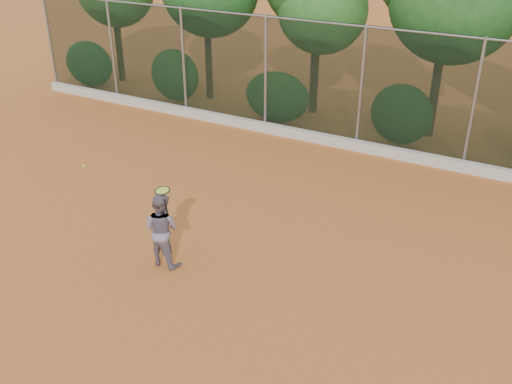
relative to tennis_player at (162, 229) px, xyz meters
The scene contains 6 objects.
ground 1.56m from the tennis_player, 19.24° to the left, with size 80.00×80.00×0.00m, color #B5622A.
concrete_curb 7.40m from the tennis_player, 80.03° to the left, with size 24.00×0.20×0.30m, color beige.
tennis_player is the anchor object (origin of this frame).
chainlink_fence 7.63m from the tennis_player, 80.27° to the left, with size 24.09×0.09×3.50m.
tennis_racket 0.98m from the tennis_player, 35.18° to the right, with size 0.32×0.32×0.53m.
tennis_ball_in_flight 2.43m from the tennis_player, behind, with size 0.07×0.07×0.07m.
Camera 1 is at (4.89, -7.82, 6.45)m, focal length 40.00 mm.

